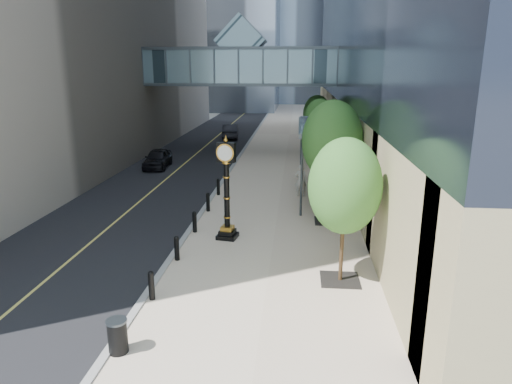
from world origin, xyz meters
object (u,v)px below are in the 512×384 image
car_far (231,131)px  trash_bin (118,337)px  car_near (158,158)px  street_clock (227,196)px  pedestrian (301,180)px

car_far → trash_bin: bearing=87.7°
trash_bin → car_near: (-5.97, 23.12, 0.22)m
street_clock → car_near: size_ratio=1.08×
trash_bin → street_clock: bearing=79.4°
trash_bin → car_far: (-2.61, 38.49, 0.27)m
pedestrian → car_far: bearing=-75.4°
trash_bin → car_near: car_near is taller
car_near → car_far: car_far is taller
street_clock → car_near: street_clock is taller
trash_bin → car_far: car_far is taller
trash_bin → pedestrian: 16.67m
car_near → street_clock: bearing=-66.1°
pedestrian → street_clock: bearing=61.9°
street_clock → trash_bin: 8.95m
street_clock → pedestrian: street_clock is taller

